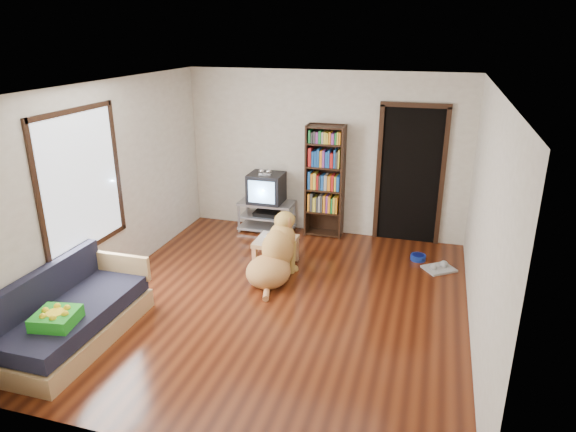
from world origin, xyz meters
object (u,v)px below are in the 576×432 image
(bookshelf, at_px, (325,175))
(dog, at_px, (275,256))
(tv_stand, at_px, (267,215))
(green_cushion, at_px, (56,318))
(laptop, at_px, (275,239))
(sofa, at_px, (73,318))
(dog_bowl, at_px, (418,257))
(grey_rag, at_px, (439,269))
(coffee_table, at_px, (276,247))
(crt_tv, at_px, (267,187))

(bookshelf, relative_size, dog, 1.58)
(tv_stand, height_order, bookshelf, bookshelf)
(green_cushion, distance_m, tv_stand, 4.09)
(green_cushion, xyz_separation_m, dog, (1.53, 2.32, -0.15))
(bookshelf, height_order, dog, bookshelf)
(laptop, relative_size, sofa, 0.18)
(dog_bowl, distance_m, grey_rag, 0.39)
(sofa, distance_m, coffee_table, 2.83)
(grey_rag, height_order, tv_stand, tv_stand)
(green_cushion, bearing_deg, bookshelf, 56.39)
(laptop, relative_size, dog_bowl, 1.50)
(laptop, bearing_deg, grey_rag, 18.70)
(grey_rag, bearing_deg, dog, -156.56)
(green_cushion, height_order, dog_bowl, green_cushion)
(crt_tv, xyz_separation_m, bookshelf, (0.95, 0.07, 0.26))
(green_cushion, relative_size, dog, 0.34)
(green_cushion, bearing_deg, grey_rag, 31.80)
(dog_bowl, bearing_deg, dog, -147.28)
(laptop, bearing_deg, sofa, -117.94)
(grey_rag, bearing_deg, bookshelf, 155.41)
(grey_rag, height_order, dog, dog)
(laptop, xyz_separation_m, crt_tv, (-0.56, 1.31, 0.33))
(sofa, relative_size, coffee_table, 3.27)
(green_cushion, height_order, grey_rag, green_cushion)
(coffee_table, bearing_deg, grey_rag, 12.74)
(coffee_table, relative_size, dog, 0.48)
(coffee_table, bearing_deg, dog, -73.78)
(laptop, bearing_deg, tv_stand, 118.67)
(bookshelf, relative_size, sofa, 1.00)
(tv_stand, distance_m, sofa, 3.76)
(green_cushion, xyz_separation_m, grey_rag, (3.65, 3.24, -0.47))
(tv_stand, distance_m, dog, 1.80)
(tv_stand, height_order, coffee_table, tv_stand)
(dog_bowl, distance_m, tv_stand, 2.56)
(dog_bowl, xyz_separation_m, dog, (-1.82, -1.17, 0.30))
(green_cushion, height_order, laptop, green_cushion)
(dog_bowl, distance_m, bookshelf, 1.91)
(grey_rag, distance_m, dog, 2.33)
(grey_rag, relative_size, coffee_table, 0.73)
(coffee_table, bearing_deg, bookshelf, 73.81)
(crt_tv, height_order, bookshelf, bookshelf)
(sofa, bearing_deg, laptop, 56.83)
(dog_bowl, height_order, coffee_table, coffee_table)
(crt_tv, distance_m, sofa, 3.81)
(crt_tv, relative_size, bookshelf, 0.32)
(crt_tv, bearing_deg, dog, -68.16)
(green_cushion, relative_size, tv_stand, 0.44)
(coffee_table, bearing_deg, green_cushion, -117.24)
(dog_bowl, distance_m, coffee_table, 2.09)
(grey_rag, xyz_separation_m, crt_tv, (-2.80, 0.77, 0.73))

